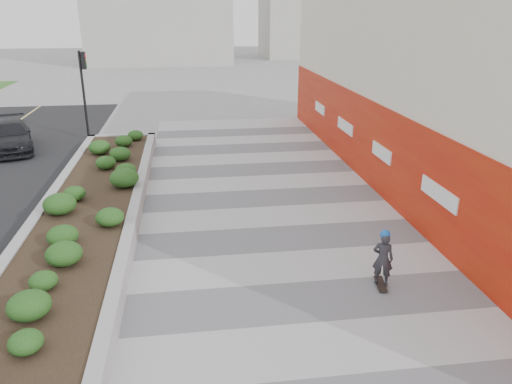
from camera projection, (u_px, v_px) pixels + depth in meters
ground at (332, 354)px, 9.27m from camera, size 160.00×160.00×0.00m
walkway at (297, 274)px, 12.06m from camera, size 8.00×36.00×0.01m
building at (462, 72)px, 17.15m from camera, size 6.04×24.08×8.00m
planter at (89, 208)px, 14.91m from camera, size 3.00×18.00×0.90m
traffic_signal_near at (84, 82)px, 23.63m from camera, size 0.33×0.28×4.20m
manhole_cover at (318, 272)px, 12.12m from camera, size 0.44×0.44×0.01m
skateboarder at (383, 258)px, 11.28m from camera, size 0.55×0.74×1.42m
car_dark at (9, 136)px, 22.39m from camera, size 3.10×4.79×1.29m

